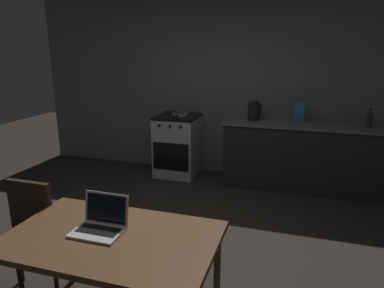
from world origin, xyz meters
TOP-DOWN VIEW (x-y plane):
  - ground_plane at (0.00, 0.00)m, footprint 12.00×12.00m
  - back_wall at (0.30, 2.45)m, footprint 6.40×0.10m
  - kitchen_counter at (1.29, 2.10)m, footprint 2.16×0.64m
  - stove_oven at (-0.52, 2.10)m, footprint 0.60×0.62m
  - dining_table at (0.12, -0.97)m, footprint 1.35×0.83m
  - chair at (-0.73, -0.82)m, footprint 0.40×0.40m
  - laptop at (0.02, -0.93)m, footprint 0.32×0.26m
  - electric_kettle at (0.60, 2.10)m, footprint 0.19×0.17m
  - bottle at (2.04, 2.05)m, footprint 0.08×0.08m
  - frying_pan at (-0.47, 2.07)m, footprint 0.23×0.40m
  - cereal_box at (1.20, 2.12)m, footprint 0.13×0.05m

SIDE VIEW (x-z plane):
  - ground_plane at x=0.00m, z-range 0.00..0.00m
  - stove_oven at x=-0.52m, z-range 0.00..0.92m
  - kitchen_counter at x=1.29m, z-range 0.00..0.92m
  - chair at x=-0.73m, z-range 0.07..0.98m
  - dining_table at x=0.12m, z-range 0.30..1.03m
  - laptop at x=0.02m, z-range 0.66..0.89m
  - frying_pan at x=-0.47m, z-range 0.92..0.97m
  - bottle at x=2.04m, z-range 0.91..1.15m
  - electric_kettle at x=0.60m, z-range 0.91..1.17m
  - cereal_box at x=1.20m, z-range 0.92..1.19m
  - back_wall at x=0.30m, z-range 0.00..2.68m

